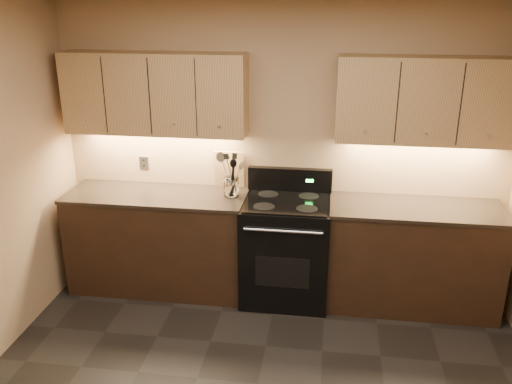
% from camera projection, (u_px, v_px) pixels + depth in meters
% --- Properties ---
extents(wall_back, '(4.00, 0.04, 2.60)m').
position_uv_depth(wall_back, '(282.00, 150.00, 4.86)').
color(wall_back, tan).
rests_on(wall_back, ground).
extents(counter_left, '(1.62, 0.62, 0.93)m').
position_uv_depth(counter_left, '(159.00, 241.00, 5.01)').
color(counter_left, black).
rests_on(counter_left, ground).
extents(counter_right, '(1.46, 0.62, 0.93)m').
position_uv_depth(counter_right, '(412.00, 256.00, 4.71)').
color(counter_right, black).
rests_on(counter_right, ground).
extents(stove, '(0.76, 0.68, 1.14)m').
position_uv_depth(stove, '(286.00, 248.00, 4.83)').
color(stove, black).
rests_on(stove, ground).
extents(upper_cab_left, '(1.60, 0.30, 0.70)m').
position_uv_depth(upper_cab_left, '(155.00, 94.00, 4.69)').
color(upper_cab_left, tan).
rests_on(upper_cab_left, wall_back).
extents(upper_cab_right, '(1.44, 0.30, 0.70)m').
position_uv_depth(upper_cab_right, '(426.00, 101.00, 4.39)').
color(upper_cab_right, tan).
rests_on(upper_cab_right, wall_back).
extents(outlet_plate, '(0.08, 0.01, 0.12)m').
position_uv_depth(outlet_plate, '(144.00, 163.00, 5.08)').
color(outlet_plate, '#B2B5BA').
rests_on(outlet_plate, wall_back).
extents(utensil_crock, '(0.16, 0.16, 0.17)m').
position_uv_depth(utensil_crock, '(231.00, 187.00, 4.78)').
color(utensil_crock, white).
rests_on(utensil_crock, counter_left).
extents(cutting_board, '(0.27, 0.06, 0.35)m').
position_uv_depth(cutting_board, '(229.00, 169.00, 4.96)').
color(cutting_board, tan).
rests_on(cutting_board, counter_left).
extents(wooden_spoon, '(0.19, 0.10, 0.32)m').
position_uv_depth(wooden_spoon, '(228.00, 177.00, 4.73)').
color(wooden_spoon, tan).
rests_on(wooden_spoon, utensil_crock).
extents(black_spoon, '(0.10, 0.14, 0.35)m').
position_uv_depth(black_spoon, '(231.00, 175.00, 4.76)').
color(black_spoon, black).
rests_on(black_spoon, utensil_crock).
extents(black_turner, '(0.11, 0.18, 0.39)m').
position_uv_depth(black_turner, '(232.00, 175.00, 4.70)').
color(black_turner, black).
rests_on(black_turner, utensil_crock).
extents(steel_spatula, '(0.17, 0.12, 0.41)m').
position_uv_depth(steel_spatula, '(235.00, 172.00, 4.74)').
color(steel_spatula, silver).
rests_on(steel_spatula, utensil_crock).
extents(steel_skimmer, '(0.23, 0.19, 0.39)m').
position_uv_depth(steel_skimmer, '(233.00, 175.00, 4.71)').
color(steel_skimmer, silver).
rests_on(steel_skimmer, utensil_crock).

